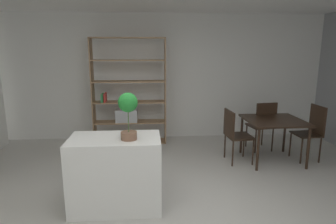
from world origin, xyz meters
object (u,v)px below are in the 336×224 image
Objects in this scene: dining_table at (274,124)px; dining_chair_far at (263,122)px; open_bookshelf at (128,98)px; dining_chair_window_side at (312,128)px; potted_plant_on_island at (128,110)px; dining_chair_island_side at (234,131)px; kitchen_island at (116,173)px.

dining_table is 0.50m from dining_chair_far.
dining_chair_window_side is (3.26, -1.19, -0.38)m from open_bookshelf.
potted_plant_on_island reaches higher than dining_table.
dining_table is at bearing -24.98° from open_bookshelf.
potted_plant_on_island is 0.60× the size of dining_chair_island_side.
open_bookshelf is 2.84m from dining_table.
dining_table is 0.70m from dining_chair_island_side.
potted_plant_on_island is at bearing -149.37° from dining_table.
dining_chair_window_side is at bearing 22.40° from kitchen_island.
open_bookshelf is 2.70m from dining_chair_far.
dining_chair_far is 0.84m from dining_chair_window_side.
dining_chair_window_side is at bearing 136.07° from dining_chair_far.
potted_plant_on_island is 0.26× the size of open_bookshelf.
open_bookshelf reaches higher than kitchen_island.
dining_chair_island_side reaches higher than dining_table.
potted_plant_on_island is (0.18, -0.08, 0.80)m from kitchen_island.
dining_chair_island_side is (1.69, 1.41, -0.70)m from potted_plant_on_island.
dining_chair_island_side is 0.94× the size of dining_chair_window_side.
dining_table is 1.05× the size of dining_chair_island_side.
dining_table is 0.98× the size of dining_chair_window_side.
open_bookshelf reaches higher than potted_plant_on_island.
potted_plant_on_island is at bearing 125.84° from dining_chair_island_side.
open_bookshelf is 2.21× the size of dining_chair_window_side.
open_bookshelf reaches higher than dining_chair_island_side.
dining_chair_far is at bearing -15.22° from open_bookshelf.
potted_plant_on_island is 2.63m from open_bookshelf.
dining_chair_far reaches higher than kitchen_island.
open_bookshelf is 2.26m from dining_chair_island_side.
dining_table is at bearing 30.63° from potted_plant_on_island.
dining_chair_window_side is (1.39, 0.01, 0.03)m from dining_chair_island_side.
kitchen_island is 2.29m from dining_chair_island_side.
dining_chair_window_side reaches higher than kitchen_island.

